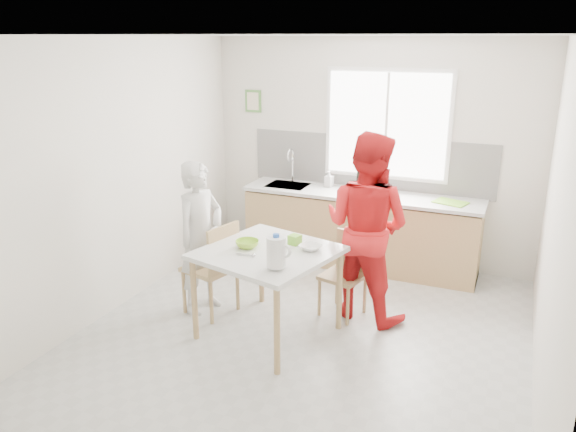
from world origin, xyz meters
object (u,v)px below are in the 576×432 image
at_px(person_red, 367,227).
at_px(wine_bottle_b, 359,179).
at_px(milk_jug, 277,252).
at_px(bowl_white, 311,247).
at_px(wine_bottle_a, 368,177).
at_px(chair_left, 215,265).
at_px(chair_far, 346,270).
at_px(bowl_green, 247,244).
at_px(dining_table, 268,259).
at_px(person_white, 201,238).

relative_size(person_red, wine_bottle_b, 6.20).
bearing_deg(milk_jug, bowl_white, 92.62).
bearing_deg(person_red, wine_bottle_a, -61.21).
xyz_separation_m(bowl_white, milk_jug, (-0.11, -0.52, 0.13)).
distance_m(chair_left, person_red, 1.54).
relative_size(chair_left, chair_far, 1.15).
height_order(chair_left, bowl_green, chair_left).
relative_size(wine_bottle_a, wine_bottle_b, 1.07).
bearing_deg(dining_table, chair_left, 165.85).
xyz_separation_m(dining_table, bowl_white, (0.35, 0.17, 0.11)).
bearing_deg(wine_bottle_b, dining_table, -97.67).
relative_size(dining_table, milk_jug, 4.63).
bearing_deg(person_white, wine_bottle_a, -17.49).
distance_m(person_red, bowl_white, 0.68).
bearing_deg(bowl_green, milk_jug, -37.74).
bearing_deg(wine_bottle_b, bowl_green, -103.31).
height_order(dining_table, wine_bottle_a, wine_bottle_a).
height_order(chair_far, wine_bottle_a, wine_bottle_a).
height_order(dining_table, person_red, person_red).
height_order(bowl_white, milk_jug, milk_jug).
bearing_deg(milk_jug, wine_bottle_a, 101.68).
relative_size(person_white, bowl_white, 7.95).
relative_size(person_red, bowl_white, 9.53).
distance_m(dining_table, chair_left, 0.71).
distance_m(chair_far, milk_jug, 1.22).
xyz_separation_m(chair_left, person_white, (-0.18, 0.04, 0.25)).
bearing_deg(wine_bottle_a, person_red, -75.36).
height_order(bowl_green, wine_bottle_a, wine_bottle_a).
xyz_separation_m(chair_far, person_red, (0.18, 0.03, 0.47)).
xyz_separation_m(chair_left, wine_bottle_b, (0.93, 1.86, 0.54)).
height_order(person_white, bowl_green, person_white).
bearing_deg(bowl_green, bowl_white, 16.81).
distance_m(dining_table, wine_bottle_b, 2.07).
bearing_deg(wine_bottle_b, person_white, -121.36).
bearing_deg(bowl_green, person_white, 161.51).
bearing_deg(wine_bottle_b, person_red, -70.91).
distance_m(chair_far, wine_bottle_a, 1.57).
bearing_deg(chair_far, wine_bottle_a, 111.51).
xyz_separation_m(chair_far, bowl_green, (-0.74, -0.70, 0.41)).
bearing_deg(chair_far, chair_left, -141.62).
relative_size(dining_table, person_white, 0.85).
bearing_deg(chair_left, bowl_green, 84.02).
xyz_separation_m(person_red, wine_bottle_b, (-0.45, 1.29, 0.14)).
height_order(dining_table, milk_jug, milk_jug).
bearing_deg(chair_left, wine_bottle_b, 167.59).
distance_m(bowl_green, bowl_white, 0.58).
relative_size(person_white, person_red, 0.83).
bearing_deg(chair_far, person_red, 23.92).
relative_size(bowl_white, milk_jug, 0.68).
height_order(chair_far, bowl_green, bowl_green).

